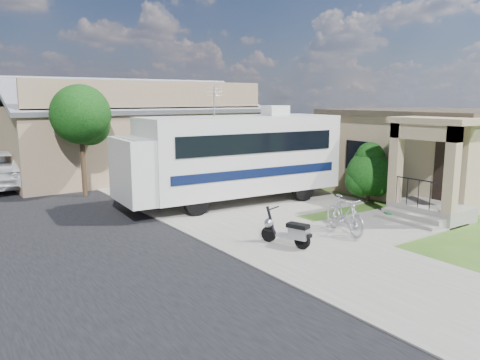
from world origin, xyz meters
TOP-DOWN VIEW (x-y plane):
  - ground at (0.00, 0.00)m, footprint 120.00×120.00m
  - sidewalk_slab at (-1.00, 10.00)m, footprint 4.00×80.00m
  - driveway_slab at (1.50, 4.50)m, footprint 7.00×6.00m
  - walk_slab at (3.00, -1.00)m, footprint 4.00×3.00m
  - house at (8.88, 1.43)m, footprint 9.47×7.80m
  - warehouse at (0.00, 13.97)m, footprint 12.50×8.40m
  - street_tree_a at (-3.70, 9.05)m, footprint 2.44×2.40m
  - street_tree_b at (-3.70, 19.05)m, footprint 2.44×2.40m
  - street_tree_c at (-3.70, 28.05)m, footprint 2.44×2.40m
  - motorhome at (0.53, 4.49)m, footprint 8.72×3.26m
  - shrub at (5.01, 1.64)m, footprint 1.92×1.84m
  - scooter at (-1.30, -0.96)m, footprint 0.76×1.51m
  - bicycle at (0.87, -0.96)m, footprint 0.91×1.93m
  - pickup_truck at (-6.26, 13.28)m, footprint 3.89×6.43m
  - garden_hose at (3.63, -0.51)m, footprint 0.42×0.42m

SIDE VIEW (x-z plane):
  - ground at x=0.00m, z-range 0.00..0.00m
  - driveway_slab at x=1.50m, z-range 0.00..0.05m
  - walk_slab at x=3.00m, z-range 0.00..0.05m
  - sidewalk_slab at x=-1.00m, z-range 0.00..0.06m
  - garden_hose at x=3.63m, z-range 0.00..0.19m
  - scooter at x=-1.30m, z-range -0.05..0.96m
  - bicycle at x=0.87m, z-range 0.00..1.12m
  - pickup_truck at x=-6.26m, z-range 0.00..1.67m
  - shrub at x=5.01m, z-range 0.03..2.39m
  - house at x=8.88m, z-range 0.00..3.55m
  - motorhome at x=0.53m, z-range -0.31..4.08m
  - warehouse at x=0.00m, z-range -0.53..4.51m
  - street_tree_c at x=-3.70m, z-range 0.89..5.32m
  - street_tree_a at x=-3.70m, z-range 0.96..5.54m
  - street_tree_b at x=-3.70m, z-range 1.03..5.76m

